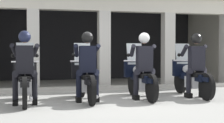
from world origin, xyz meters
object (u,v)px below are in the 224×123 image
at_px(motorcycle_center_right, 140,78).
at_px(motorcycle_far_left, 25,80).
at_px(police_officer_far_right, 196,60).
at_px(police_officer_center_left, 87,60).
at_px(police_officer_center_right, 144,60).
at_px(motorcycle_far_right, 190,76).
at_px(police_officer_far_left, 25,61).
at_px(motorcycle_center_left, 85,79).

bearing_deg(motorcycle_center_right, motorcycle_far_left, 177.27).
bearing_deg(police_officer_far_right, police_officer_center_left, 173.24).
bearing_deg(police_officer_center_right, police_officer_far_right, -4.71).
bearing_deg(police_officer_center_left, motorcycle_far_left, 164.78).
distance_m(motorcycle_far_left, police_officer_far_right, 4.11).
bearing_deg(motorcycle_far_right, police_officer_far_left, 177.97).
height_order(motorcycle_center_left, police_officer_center_right, police_officer_center_right).
relative_size(police_officer_far_left, motorcycle_center_left, 0.78).
xyz_separation_m(police_officer_center_left, police_officer_far_right, (2.73, 0.07, 0.00)).
height_order(police_officer_far_left, police_officer_center_left, same).
bearing_deg(motorcycle_center_right, motorcycle_center_left, 176.37).
height_order(police_officer_far_left, police_officer_center_right, same).
distance_m(motorcycle_center_right, motorcycle_far_right, 1.36).
height_order(police_officer_center_left, motorcycle_far_right, police_officer_center_left).
bearing_deg(motorcycle_far_right, motorcycle_center_right, 172.69).
xyz_separation_m(motorcycle_far_left, police_officer_far_left, (-0.00, -0.28, 0.44)).
height_order(motorcycle_center_right, police_officer_far_right, police_officer_far_right).
distance_m(motorcycle_far_left, motorcycle_far_right, 4.09).
xyz_separation_m(motorcycle_far_right, police_officer_far_right, (-0.00, -0.28, 0.44)).
bearing_deg(motorcycle_center_left, motorcycle_far_right, -5.68).
distance_m(motorcycle_center_left, motorcycle_center_right, 1.36).
bearing_deg(police_officer_far_left, motorcycle_center_left, 4.38).
height_order(police_officer_far_left, motorcycle_center_right, police_officer_far_left).
relative_size(motorcycle_far_left, motorcycle_center_right, 1.00).
xyz_separation_m(police_officer_far_left, motorcycle_center_left, (1.36, 0.38, -0.44)).
height_order(motorcycle_far_right, police_officer_far_right, police_officer_far_right).
xyz_separation_m(motorcycle_center_right, police_officer_far_right, (1.36, -0.26, 0.44)).
relative_size(motorcycle_center_right, motorcycle_far_right, 1.00).
relative_size(police_officer_center_right, motorcycle_far_right, 0.78).
relative_size(motorcycle_far_left, motorcycle_far_right, 1.00).
distance_m(police_officer_far_left, motorcycle_center_left, 1.48).
bearing_deg(police_officer_far_right, motorcycle_far_left, 170.04).
height_order(motorcycle_far_left, motorcycle_center_left, same).
bearing_deg(police_officer_far_left, motorcycle_far_right, -4.76).
xyz_separation_m(motorcycle_center_left, police_officer_far_right, (2.72, -0.21, 0.44)).
relative_size(motorcycle_center_left, police_officer_center_right, 1.29).
bearing_deg(police_officer_center_left, police_officer_center_right, -5.14).
distance_m(motorcycle_center_left, motorcycle_far_right, 2.73).
relative_size(motorcycle_center_right, police_officer_center_right, 1.29).
relative_size(police_officer_far_left, motorcycle_far_right, 0.78).
height_order(motorcycle_far_left, police_officer_center_left, police_officer_center_left).
height_order(police_officer_center_left, police_officer_far_right, same).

